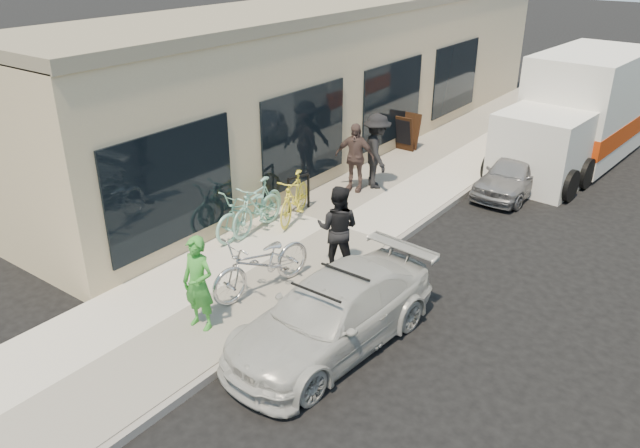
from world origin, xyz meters
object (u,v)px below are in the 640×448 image
Objects in this scene: cruiser_bike_a at (258,206)px; bystander_b at (355,157)px; sandwich_board at (406,132)px; man_standing at (338,228)px; tandem_bike at (262,263)px; cruiser_bike_c at (294,197)px; bystander_a at (376,151)px; cruiser_bike_b at (250,211)px; woman_rider at (198,283)px; sedan_silver at (514,174)px; sedan_white at (332,314)px; moving_truck at (578,116)px; bike_rack at (299,189)px.

cruiser_bike_a is 3.12m from bystander_b.
man_standing is (2.51, -6.98, 0.31)m from sandwich_board.
tandem_bike reaches higher than cruiser_bike_c.
man_standing is at bearing 157.48° from bystander_a.
woman_rider is at bearing -60.64° from cruiser_bike_b.
tandem_bike is at bearing -53.74° from cruiser_bike_a.
tandem_bike reaches higher than cruiser_bike_a.
cruiser_bike_a reaches higher than sedan_silver.
man_standing reaches higher than sandwich_board.
woman_rider reaches higher than cruiser_bike_b.
man_standing reaches higher than cruiser_bike_b.
bystander_a is at bearing 121.40° from sedan_white.
man_standing is at bearing -95.67° from moving_truck.
sedan_white is 6.21m from bystander_b.
sedan_silver is 1.70× the size of cruiser_bike_c.
woman_rider is 0.94× the size of bystander_b.
bystander_a reaches higher than tandem_bike.
bystander_b reaches higher than woman_rider.
sedan_silver is at bearing 50.76° from cruiser_bike_a.
woman_rider reaches higher than sandwich_board.
cruiser_bike_c is (-3.24, 3.10, 0.10)m from sedan_white.
cruiser_bike_c is 1.02× the size of bystander_b.
moving_truck reaches higher than bike_rack.
cruiser_bike_b is at bearing -87.77° from sandwich_board.
cruiser_bike_c reaches higher than sedan_silver.
bystander_b is (0.38, 3.09, 0.30)m from cruiser_bike_a.
bystander_b reaches higher than sedan_silver.
bystander_a is at bearing 111.35° from tandem_bike.
cruiser_bike_a is (0.17, -6.59, 0.02)m from sandwich_board.
moving_truck is at bearing 29.64° from sandwich_board.
cruiser_bike_c is at bearing 128.59° from tandem_bike.
moving_truck is (3.84, 7.53, 0.67)m from bike_rack.
sandwich_board reaches higher than bike_rack.
sedan_silver is (3.39, 4.25, -0.16)m from bike_rack.
woman_rider reaches higher than bike_rack.
cruiser_bike_a is at bearing 152.89° from sedan_white.
sedan_white is 2.34× the size of cruiser_bike_c.
bike_rack is at bearing -113.00° from moving_truck.
tandem_bike is at bearing 82.03° from woman_rider.
moving_truck is 6.75m from bystander_b.
woman_rider reaches higher than cruiser_bike_c.
moving_truck is 3.70× the size of bystander_b.
cruiser_bike_b is (-3.91, -9.07, -0.66)m from moving_truck.
woman_rider is (-1.77, -8.80, 0.44)m from sedan_silver.
cruiser_bike_a is at bearing -112.62° from bystander_b.
tandem_bike is 2.54m from cruiser_bike_a.
moving_truck is at bearing 84.08° from sedan_silver.
man_standing reaches higher than bike_rack.
sedan_white is at bearing -75.00° from bystander_b.
bike_rack is 4.96m from sedan_white.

